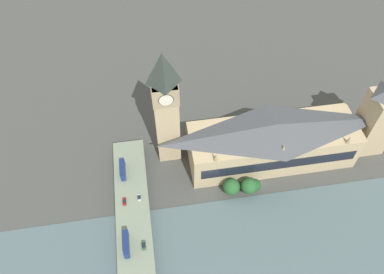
% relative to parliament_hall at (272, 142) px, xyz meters
% --- Properties ---
extents(ground_plane, '(600.00, 600.00, 0.00)m').
position_rel_parliament_hall_xyz_m(ground_plane, '(-16.46, 8.00, -14.00)').
color(ground_plane, '#424442').
extents(river_water, '(51.02, 360.00, 0.30)m').
position_rel_parliament_hall_xyz_m(river_water, '(-47.97, 8.00, -13.85)').
color(river_water, '#4C6066').
rests_on(river_water, ground_plane).
extents(parliament_hall, '(27.38, 87.76, 28.17)m').
position_rel_parliament_hall_xyz_m(parliament_hall, '(0.00, 0.00, 0.00)').
color(parliament_hall, tan).
rests_on(parliament_hall, ground_plane).
extents(clock_tower, '(12.97, 12.97, 69.76)m').
position_rel_parliament_hall_xyz_m(clock_tower, '(12.40, 53.76, 23.17)').
color(clock_tower, tan).
rests_on(clock_tower, ground_plane).
extents(victoria_tower, '(15.57, 15.57, 50.20)m').
position_rel_parliament_hall_xyz_m(victoria_tower, '(0.06, -55.66, 9.10)').
color(victoria_tower, tan).
rests_on(victoria_tower, ground_plane).
extents(road_bridge, '(134.04, 16.54, 5.58)m').
position_rel_parliament_hall_xyz_m(road_bridge, '(-47.97, 75.91, -9.50)').
color(road_bridge, '#5D6A59').
rests_on(road_bridge, ground_plane).
extents(double_decker_bus_lead, '(11.28, 2.53, 4.87)m').
position_rel_parliament_hall_xyz_m(double_decker_bus_lead, '(-1.19, 79.22, -5.74)').
color(double_decker_bus_lead, navy).
rests_on(double_decker_bus_lead, road_bridge).
extents(double_decker_bus_rear, '(11.96, 2.53, 5.10)m').
position_rel_parliament_hall_xyz_m(double_decker_bus_rear, '(-41.54, 79.43, -5.61)').
color(double_decker_bus_rear, navy).
rests_on(double_decker_bus_rear, road_bridge).
extents(car_northbound_lead, '(4.16, 1.83, 1.38)m').
position_rel_parliament_hall_xyz_m(car_northbound_lead, '(-42.61, 71.80, -7.73)').
color(car_northbound_lead, '#2D5638').
rests_on(car_northbound_lead, road_bridge).
extents(car_northbound_tail, '(3.87, 1.84, 1.27)m').
position_rel_parliament_hall_xyz_m(car_northbound_tail, '(-17.63, 72.07, -7.78)').
color(car_northbound_tail, silver).
rests_on(car_northbound_tail, road_bridge).
extents(car_southbound_lead, '(4.16, 1.78, 1.33)m').
position_rel_parliament_hall_xyz_m(car_southbound_lead, '(-18.73, 79.45, -7.75)').
color(car_southbound_lead, maroon).
rests_on(car_southbound_lead, road_bridge).
extents(tree_embankment_near, '(8.66, 8.66, 10.42)m').
position_rel_parliament_hall_xyz_m(tree_embankment_near, '(-18.65, 25.59, -7.92)').
color(tree_embankment_near, brown).
rests_on(tree_embankment_near, ground_plane).
extents(tree_embankment_mid, '(8.52, 8.52, 11.11)m').
position_rel_parliament_hall_xyz_m(tree_embankment_mid, '(-20.00, 16.88, -7.16)').
color(tree_embankment_mid, brown).
rests_on(tree_embankment_mid, ground_plane).
extents(tree_embankment_far, '(6.45, 6.45, 9.19)m').
position_rel_parliament_hall_xyz_m(tree_embankment_far, '(-19.50, 13.77, -8.06)').
color(tree_embankment_far, brown).
rests_on(tree_embankment_far, ground_plane).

